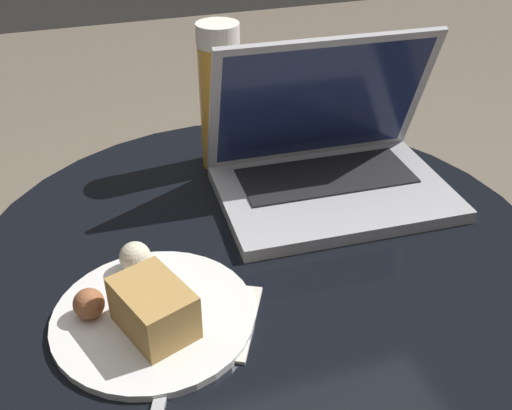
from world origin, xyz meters
The scene contains 6 objects.
table centered at (0.00, 0.00, 0.45)m, with size 0.74×0.74×0.57m.
napkin centered at (-0.13, -0.09, 0.57)m, with size 0.20×0.18×0.00m.
laptop centered at (0.14, 0.10, 0.61)m, with size 0.33×0.24×0.23m.
beer_glass centered at (0.01, 0.22, 0.68)m, with size 0.06×0.06×0.22m.
snack_plate centered at (-0.16, -0.09, 0.59)m, with size 0.22×0.22×0.06m.
fork centered at (-0.14, -0.13, 0.57)m, with size 0.09×0.18×0.00m.
Camera 1 is at (-0.20, -0.58, 1.03)m, focal length 42.00 mm.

